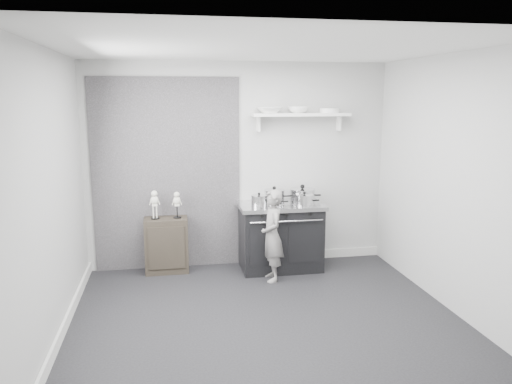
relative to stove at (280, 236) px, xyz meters
The scene contains 16 objects.
ground 1.62m from the stove, 108.60° to the right, with size 4.00×4.00×0.00m, color black.
room_shell 1.88m from the stove, 113.81° to the right, with size 4.02×3.62×2.71m.
wall_shelf 1.61m from the stove, 33.52° to the left, with size 1.30×0.26×0.24m.
stove is the anchor object (origin of this frame).
side_cabinet 1.49m from the stove, behind, with size 0.55×0.32×0.71m, color black.
child 0.47m from the stove, 116.06° to the right, with size 0.42×0.27×1.14m, color gray.
pot_front_left 0.60m from the stove, 163.43° to the right, with size 0.29×0.20×0.18m.
pot_back_left 0.54m from the stove, 119.12° to the left, with size 0.36×0.27×0.21m.
pot_back_right 0.62m from the stove, 14.70° to the left, with size 0.42×0.34×0.23m.
pot_front_right 0.61m from the stove, 35.90° to the right, with size 0.31×0.22×0.19m.
pot_front_center 0.53m from the stove, 126.86° to the right, with size 0.25×0.17×0.15m.
skeleton_full 1.69m from the stove, behind, with size 0.12×0.08×0.42m, color beige, non-canonical shape.
skeleton_torso 1.42m from the stove, behind, with size 0.11×0.07×0.39m, color beige, non-canonical shape.
bowl_large 1.65m from the stove, 120.66° to the left, with size 0.33×0.33×0.08m, color white.
bowl_small 1.67m from the stove, 35.82° to the left, with size 0.26×0.26×0.08m, color white.
plate_stack 1.78m from the stove, 15.58° to the left, with size 0.27×0.27×0.06m, color white.
Camera 1 is at (-0.95, -4.71, 2.26)m, focal length 35.00 mm.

